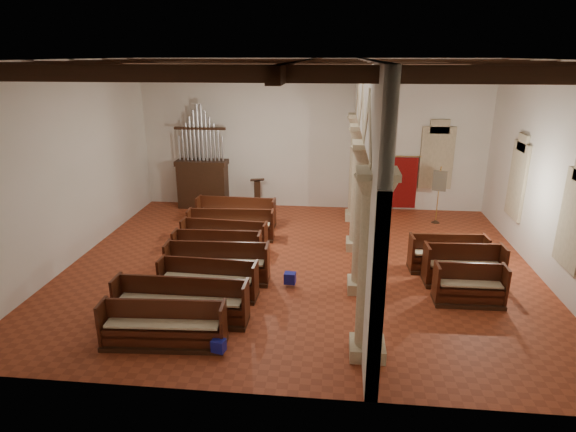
# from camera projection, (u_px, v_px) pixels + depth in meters

# --- Properties ---
(floor) EXTENTS (14.00, 14.00, 0.00)m
(floor) POSITION_uv_depth(u_px,v_px,m) (300.00, 265.00, 14.76)
(floor) COLOR brown
(floor) RESTS_ON ground
(ceiling) EXTENTS (14.00, 14.00, 0.00)m
(ceiling) POSITION_uv_depth(u_px,v_px,m) (302.00, 59.00, 12.84)
(ceiling) COLOR #331E11
(ceiling) RESTS_ON wall_back
(wall_back) EXTENTS (14.00, 0.02, 6.00)m
(wall_back) POSITION_uv_depth(u_px,v_px,m) (312.00, 136.00, 19.46)
(wall_back) COLOR white
(wall_back) RESTS_ON floor
(wall_front) EXTENTS (14.00, 0.02, 6.00)m
(wall_front) POSITION_uv_depth(u_px,v_px,m) (273.00, 249.00, 8.15)
(wall_front) COLOR white
(wall_front) RESTS_ON floor
(wall_left) EXTENTS (0.02, 12.00, 6.00)m
(wall_left) POSITION_uv_depth(u_px,v_px,m) (69.00, 164.00, 14.48)
(wall_left) COLOR white
(wall_left) RESTS_ON floor
(wall_right) EXTENTS (0.02, 12.00, 6.00)m
(wall_right) POSITION_uv_depth(u_px,v_px,m) (556.00, 175.00, 13.13)
(wall_right) COLOR white
(wall_right) RESTS_ON floor
(ceiling_beams) EXTENTS (13.80, 11.80, 0.30)m
(ceiling_beams) POSITION_uv_depth(u_px,v_px,m) (302.00, 67.00, 12.90)
(ceiling_beams) COLOR black
(ceiling_beams) RESTS_ON wall_back
(arcade) EXTENTS (0.90, 11.90, 6.00)m
(arcade) POSITION_uv_depth(u_px,v_px,m) (365.00, 151.00, 13.45)
(arcade) COLOR beige
(arcade) RESTS_ON floor
(window_right_a) EXTENTS (0.03, 1.00, 2.20)m
(window_right_a) POSITION_uv_depth(u_px,v_px,m) (575.00, 221.00, 11.97)
(window_right_a) COLOR #337460
(window_right_a) RESTS_ON wall_right
(window_right_b) EXTENTS (0.03, 1.00, 2.20)m
(window_right_b) POSITION_uv_depth(u_px,v_px,m) (519.00, 181.00, 15.74)
(window_right_b) COLOR #337460
(window_right_b) RESTS_ON wall_right
(window_back) EXTENTS (1.00, 0.03, 2.20)m
(window_back) POSITION_uv_depth(u_px,v_px,m) (437.00, 158.00, 19.21)
(window_back) COLOR #337460
(window_back) RESTS_ON wall_back
(pipe_organ) EXTENTS (2.10, 0.85, 4.40)m
(pipe_organ) POSITION_uv_depth(u_px,v_px,m) (202.00, 175.00, 19.94)
(pipe_organ) COLOR black
(pipe_organ) RESTS_ON floor
(lectern) EXTENTS (0.63, 0.66, 1.36)m
(lectern) POSITION_uv_depth(u_px,v_px,m) (257.00, 196.00, 19.97)
(lectern) COLOR #331C10
(lectern) RESTS_ON floor
(dossal_curtain) EXTENTS (1.80, 0.07, 2.17)m
(dossal_curtain) POSITION_uv_depth(u_px,v_px,m) (397.00, 182.00, 19.63)
(dossal_curtain) COLOR maroon
(dossal_curtain) RESTS_ON floor
(processional_banner) EXTENTS (0.49, 0.63, 2.20)m
(processional_banner) POSITION_uv_depth(u_px,v_px,m) (437.00, 203.00, 18.20)
(processional_banner) COLOR black
(processional_banner) RESTS_ON floor
(hymnal_box_a) EXTENTS (0.32, 0.28, 0.28)m
(hymnal_box_a) POSITION_uv_depth(u_px,v_px,m) (219.00, 345.00, 10.26)
(hymnal_box_a) COLOR navy
(hymnal_box_a) RESTS_ON floor
(hymnal_box_b) EXTENTS (0.37, 0.32, 0.31)m
(hymnal_box_b) POSITION_uv_depth(u_px,v_px,m) (247.00, 290.00, 12.62)
(hymnal_box_b) COLOR navy
(hymnal_box_b) RESTS_ON floor
(hymnal_box_c) EXTENTS (0.33, 0.28, 0.31)m
(hymnal_box_c) POSITION_uv_depth(u_px,v_px,m) (290.00, 278.00, 13.31)
(hymnal_box_c) COLOR navy
(hymnal_box_c) RESTS_ON floor
(tube_heater_a) EXTENTS (0.88, 0.13, 0.09)m
(tube_heater_a) POSITION_uv_depth(u_px,v_px,m) (158.00, 336.00, 10.75)
(tube_heater_a) COLOR white
(tube_heater_a) RESTS_ON floor
(tube_heater_b) EXTENTS (0.98, 0.30, 0.10)m
(tube_heater_b) POSITION_uv_depth(u_px,v_px,m) (226.00, 299.00, 12.34)
(tube_heater_b) COLOR white
(tube_heater_b) RESTS_ON floor
(nave_pew_0) EXTENTS (2.77, 0.85, 1.04)m
(nave_pew_0) POSITION_uv_depth(u_px,v_px,m) (164.00, 332.00, 10.58)
(nave_pew_0) COLOR black
(nave_pew_0) RESTS_ON floor
(nave_pew_1) EXTENTS (3.22, 0.72, 1.08)m
(nave_pew_1) POSITION_uv_depth(u_px,v_px,m) (181.00, 308.00, 11.56)
(nave_pew_1) COLOR black
(nave_pew_1) RESTS_ON floor
(nave_pew_2) EXTENTS (2.64, 0.79, 1.02)m
(nave_pew_2) POSITION_uv_depth(u_px,v_px,m) (209.00, 285.00, 12.74)
(nave_pew_2) COLOR black
(nave_pew_2) RESTS_ON floor
(nave_pew_3) EXTENTS (2.93, 0.88, 1.13)m
(nave_pew_3) POSITION_uv_depth(u_px,v_px,m) (218.00, 269.00, 13.58)
(nave_pew_3) COLOR black
(nave_pew_3) RESTS_ON floor
(nave_pew_4) EXTENTS (2.71, 0.76, 1.02)m
(nave_pew_4) POSITION_uv_depth(u_px,v_px,m) (217.00, 253.00, 14.77)
(nave_pew_4) COLOR black
(nave_pew_4) RESTS_ON floor
(nave_pew_5) EXTENTS (2.86, 0.84, 0.99)m
(nave_pew_5) POSITION_uv_depth(u_px,v_px,m) (224.00, 240.00, 15.80)
(nave_pew_5) COLOR black
(nave_pew_5) RESTS_ON floor
(nave_pew_6) EXTENTS (3.00, 0.87, 1.05)m
(nave_pew_6) POSITION_uv_depth(u_px,v_px,m) (231.00, 230.00, 16.71)
(nave_pew_6) COLOR black
(nave_pew_6) RESTS_ON floor
(nave_pew_7) EXTENTS (2.94, 0.82, 1.09)m
(nave_pew_7) POSITION_uv_depth(u_px,v_px,m) (236.00, 217.00, 17.96)
(nave_pew_7) COLOR black
(nave_pew_7) RESTS_ON floor
(aisle_pew_0) EXTENTS (1.77, 0.73, 1.06)m
(aisle_pew_0) POSITION_uv_depth(u_px,v_px,m) (469.00, 290.00, 12.38)
(aisle_pew_0) COLOR black
(aisle_pew_0) RESTS_ON floor
(aisle_pew_1) EXTENTS (2.19, 0.87, 1.15)m
(aisle_pew_1) POSITION_uv_depth(u_px,v_px,m) (463.00, 271.00, 13.42)
(aisle_pew_1) COLOR black
(aisle_pew_1) RESTS_ON floor
(aisle_pew_2) EXTENTS (2.26, 0.87, 1.10)m
(aisle_pew_2) POSITION_uv_depth(u_px,v_px,m) (447.00, 259.00, 14.25)
(aisle_pew_2) COLOR black
(aisle_pew_2) RESTS_ON floor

